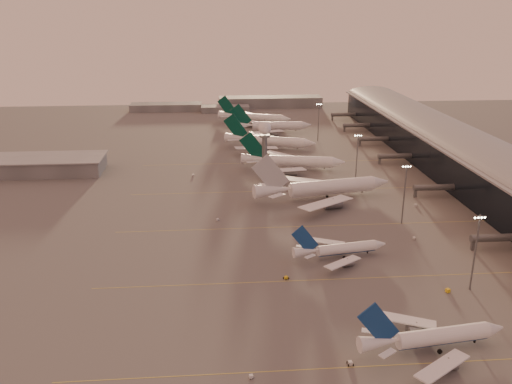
{
  "coord_description": "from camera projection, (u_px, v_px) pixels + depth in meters",
  "views": [
    {
      "loc": [
        -20.73,
        -144.26,
        83.55
      ],
      "look_at": [
        -3.64,
        67.19,
        10.99
      ],
      "focal_mm": 38.0,
      "sensor_mm": 36.0,
      "label": 1
    }
  ],
  "objects": [
    {
      "name": "gsv_catering_a",
      "position": [
        449.0,
        285.0,
        166.67
      ],
      "size": [
        6.25,
        4.32,
        4.71
      ],
      "color": "yellow",
      "rests_on": "ground"
    },
    {
      "name": "gsv_truck_b",
      "position": [
        415.0,
        237.0,
        204.98
      ],
      "size": [
        5.45,
        2.84,
        2.09
      ],
      "color": "silver",
      "rests_on": "ground"
    },
    {
      "name": "greentail_b",
      "position": [
        270.0,
        143.0,
        335.03
      ],
      "size": [
        56.12,
        44.57,
        21.2
      ],
      "color": "white",
      "rests_on": "ground"
    },
    {
      "name": "gsv_catering_b",
      "position": [
        416.0,
        202.0,
        239.01
      ],
      "size": [
        5.13,
        2.83,
        4.02
      ],
      "color": "silver",
      "rests_on": "ground"
    },
    {
      "name": "narrowbody_mid",
      "position": [
        340.0,
        251.0,
        189.49
      ],
      "size": [
        35.29,
        27.94,
        13.87
      ],
      "color": "white",
      "rests_on": "ground"
    },
    {
      "name": "terminal",
      "position": [
        469.0,
        160.0,
        273.32
      ],
      "size": [
        57.0,
        362.0,
        23.04
      ],
      "color": "black",
      "rests_on": "ground"
    },
    {
      "name": "gsv_truck_d",
      "position": [
        193.0,
        174.0,
        282.45
      ],
      "size": [
        2.22,
        5.42,
        2.15
      ],
      "color": "silver",
      "rests_on": "ground"
    },
    {
      "name": "mast_d",
      "position": [
        319.0,
        120.0,
        352.5
      ],
      "size": [
        3.6,
        0.56,
        25.0
      ],
      "color": "slate",
      "rests_on": "ground"
    },
    {
      "name": "widebody_white",
      "position": [
        323.0,
        191.0,
        247.41
      ],
      "size": [
        65.88,
        52.31,
        23.39
      ],
      "color": "white",
      "rests_on": "ground"
    },
    {
      "name": "mast_a",
      "position": [
        475.0,
        249.0,
        164.65
      ],
      "size": [
        3.6,
        0.56,
        25.0
      ],
      "color": "slate",
      "rests_on": "ground"
    },
    {
      "name": "mast_c",
      "position": [
        357.0,
        156.0,
        267.78
      ],
      "size": [
        3.6,
        0.56,
        25.0
      ],
      "color": "slate",
      "rests_on": "ground"
    },
    {
      "name": "hangar",
      "position": [
        26.0,
        165.0,
        286.16
      ],
      "size": [
        82.0,
        27.0,
        8.5
      ],
      "color": "slate",
      "rests_on": "ground"
    },
    {
      "name": "distant_horizon",
      "position": [
        239.0,
        104.0,
        470.25
      ],
      "size": [
        165.0,
        37.5,
        9.0
      ],
      "color": "slate",
      "rests_on": "ground"
    },
    {
      "name": "taxiway_markings",
      "position": [
        341.0,
        224.0,
        219.77
      ],
      "size": [
        180.0,
        185.25,
        0.02
      ],
      "color": "gold",
      "rests_on": "ground"
    },
    {
      "name": "gsv_tug_hangar",
      "position": [
        330.0,
        159.0,
        313.08
      ],
      "size": [
        4.1,
        2.74,
        1.1
      ],
      "color": "yellow",
      "rests_on": "ground"
    },
    {
      "name": "gsv_truck_c",
      "position": [
        218.0,
        218.0,
        223.43
      ],
      "size": [
        4.87,
        4.28,
        1.94
      ],
      "color": "silver",
      "rests_on": "ground"
    },
    {
      "name": "radar_tower",
      "position": [
        265.0,
        139.0,
        271.44
      ],
      "size": [
        6.4,
        6.4,
        31.1
      ],
      "color": "slate",
      "rests_on": "ground"
    },
    {
      "name": "greentail_a",
      "position": [
        293.0,
        164.0,
        291.8
      ],
      "size": [
        56.57,
        45.31,
        20.7
      ],
      "color": "white",
      "rests_on": "ground"
    },
    {
      "name": "greentail_c",
      "position": [
        272.0,
        128.0,
        378.46
      ],
      "size": [
        57.17,
        46.21,
        20.78
      ],
      "color": "white",
      "rests_on": "ground"
    },
    {
      "name": "narrowbody_near",
      "position": [
        433.0,
        339.0,
        138.0
      ],
      "size": [
        41.18,
        32.68,
        16.13
      ],
      "color": "white",
      "rests_on": "ground"
    },
    {
      "name": "gsv_tug_mid",
      "position": [
        286.0,
        278.0,
        175.28
      ],
      "size": [
        3.52,
        3.84,
        0.94
      ],
      "color": "yellow",
      "rests_on": "ground"
    },
    {
      "name": "ground",
      "position": [
        286.0,
        297.0,
        164.67
      ],
      "size": [
        700.0,
        700.0,
        0.0
      ],
      "primitive_type": "plane",
      "color": "#575555",
      "rests_on": "ground"
    },
    {
      "name": "gsv_truck_a",
      "position": [
        253.0,
        375.0,
        128.38
      ],
      "size": [
        4.98,
        2.5,
        1.92
      ],
      "color": "silver",
      "rests_on": "ground"
    },
    {
      "name": "gsv_tug_near",
      "position": [
        350.0,
        363.0,
        133.23
      ],
      "size": [
        2.18,
        3.43,
        0.95
      ],
      "color": "silver",
      "rests_on": "ground"
    },
    {
      "name": "greentail_d",
      "position": [
        255.0,
        119.0,
        407.01
      ],
      "size": [
        54.56,
        43.31,
        20.67
      ],
      "color": "white",
      "rests_on": "ground"
    },
    {
      "name": "gsv_tug_far",
      "position": [
        291.0,
        187.0,
        264.09
      ],
      "size": [
        4.4,
        4.11,
        1.08
      ],
      "color": "silver",
      "rests_on": "ground"
    },
    {
      "name": "mast_b",
      "position": [
        404.0,
        191.0,
        216.29
      ],
      "size": [
        3.6,
        0.56,
        25.0
      ],
      "color": "slate",
      "rests_on": "ground"
    }
  ]
}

